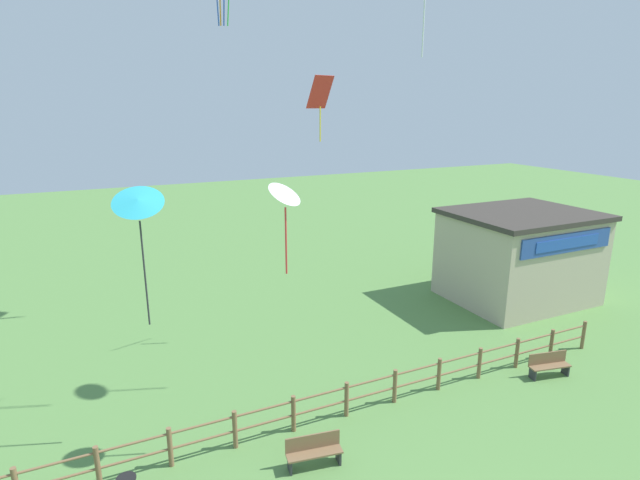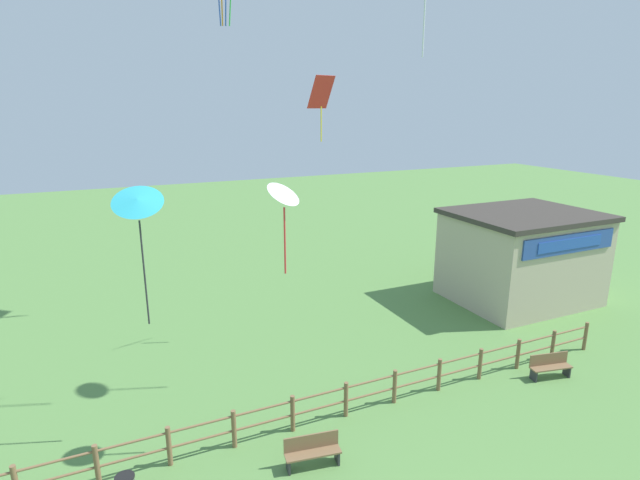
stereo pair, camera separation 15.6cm
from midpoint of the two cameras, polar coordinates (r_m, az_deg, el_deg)
wooden_fence at (r=16.59m, az=2.77°, el=-17.50°), size 21.94×0.14×1.19m
seaside_building at (r=27.11m, az=21.60°, el=-1.65°), size 6.88×5.56×4.55m
park_bench_near_fence at (r=14.83m, az=-1.04°, el=-22.90°), size 1.59×0.63×0.90m
park_bench_by_building at (r=20.52m, az=24.48°, el=-12.79°), size 1.60×0.70×0.90m
kite_cyan_delta at (r=14.03m, az=-20.38°, el=3.90°), size 1.58×1.47×3.92m
kite_white_delta at (r=12.80m, az=-4.35°, el=4.96°), size 1.21×1.18×2.45m
kite_red_diamond at (r=19.69m, az=-0.22°, el=16.14°), size 1.06×0.80×2.44m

